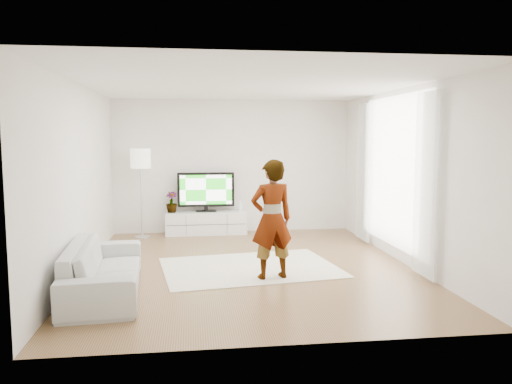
{
  "coord_description": "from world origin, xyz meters",
  "views": [
    {
      "loc": [
        -0.86,
        -7.59,
        2.02
      ],
      "look_at": [
        0.17,
        0.4,
        1.13
      ],
      "focal_mm": 35.0,
      "sensor_mm": 36.0,
      "label": 1
    }
  ],
  "objects": [
    {
      "name": "floor",
      "position": [
        0.0,
        0.0,
        0.0
      ],
      "size": [
        6.0,
        6.0,
        0.0
      ],
      "primitive_type": "plane",
      "color": "olive",
      "rests_on": "ground"
    },
    {
      "name": "ceiling",
      "position": [
        0.0,
        0.0,
        2.8
      ],
      "size": [
        6.0,
        6.0,
        0.0
      ],
      "primitive_type": "plane",
      "color": "white",
      "rests_on": "wall_back"
    },
    {
      "name": "wall_left",
      "position": [
        -2.5,
        0.0,
        1.4
      ],
      "size": [
        0.02,
        6.0,
        2.8
      ],
      "primitive_type": "cube",
      "color": "white",
      "rests_on": "floor"
    },
    {
      "name": "wall_right",
      "position": [
        2.5,
        0.0,
        1.4
      ],
      "size": [
        0.02,
        6.0,
        2.8
      ],
      "primitive_type": "cube",
      "color": "white",
      "rests_on": "floor"
    },
    {
      "name": "wall_back",
      "position": [
        0.0,
        3.0,
        1.4
      ],
      "size": [
        5.0,
        0.02,
        2.8
      ],
      "primitive_type": "cube",
      "color": "white",
      "rests_on": "floor"
    },
    {
      "name": "wall_front",
      "position": [
        0.0,
        -3.0,
        1.4
      ],
      "size": [
        5.0,
        0.02,
        2.8
      ],
      "primitive_type": "cube",
      "color": "white",
      "rests_on": "floor"
    },
    {
      "name": "window",
      "position": [
        2.48,
        0.3,
        1.45
      ],
      "size": [
        0.01,
        2.6,
        2.5
      ],
      "primitive_type": "cube",
      "color": "white",
      "rests_on": "wall_right"
    },
    {
      "name": "curtain_near",
      "position": [
        2.4,
        -1.0,
        1.35
      ],
      "size": [
        0.04,
        0.7,
        2.6
      ],
      "primitive_type": "cube",
      "color": "white",
      "rests_on": "floor"
    },
    {
      "name": "curtain_far",
      "position": [
        2.4,
        1.6,
        1.35
      ],
      "size": [
        0.04,
        0.7,
        2.6
      ],
      "primitive_type": "cube",
      "color": "white",
      "rests_on": "floor"
    },
    {
      "name": "media_console",
      "position": [
        -0.58,
        2.76,
        0.24
      ],
      "size": [
        1.68,
        0.48,
        0.47
      ],
      "color": "white",
      "rests_on": "floor"
    },
    {
      "name": "television",
      "position": [
        -0.58,
        2.79,
        0.92
      ],
      "size": [
        1.18,
        0.23,
        0.82
      ],
      "color": "black",
      "rests_on": "media_console"
    },
    {
      "name": "game_console",
      "position": [
        0.16,
        2.76,
        0.57
      ],
      "size": [
        0.08,
        0.15,
        0.2
      ],
      "rotation": [
        0.0,
        0.0,
        -0.24
      ],
      "color": "white",
      "rests_on": "media_console"
    },
    {
      "name": "potted_plant",
      "position": [
        -1.29,
        2.77,
        0.69
      ],
      "size": [
        0.28,
        0.28,
        0.43
      ],
      "primitive_type": "imported",
      "rotation": [
        0.0,
        0.0,
        -0.18
      ],
      "color": "#3F7238",
      "rests_on": "media_console"
    },
    {
      "name": "rug",
      "position": [
        0.01,
        -0.08,
        0.01
      ],
      "size": [
        2.88,
        2.25,
        0.01
      ],
      "primitive_type": "cube",
      "rotation": [
        0.0,
        0.0,
        0.14
      ],
      "color": "#F2EBCE",
      "rests_on": "floor"
    },
    {
      "name": "player",
      "position": [
        0.25,
        -0.7,
        0.86
      ],
      "size": [
        0.69,
        0.53,
        1.7
      ],
      "primitive_type": "imported",
      "rotation": [
        0.0,
        0.0,
        3.35
      ],
      "color": "#334772",
      "rests_on": "rug"
    },
    {
      "name": "sofa",
      "position": [
        -2.01,
        -1.08,
        0.33
      ],
      "size": [
        1.06,
        2.32,
        0.66
      ],
      "primitive_type": "imported",
      "rotation": [
        0.0,
        0.0,
        1.65
      ],
      "color": "#B3B3AE",
      "rests_on": "floor"
    },
    {
      "name": "floor_lamp",
      "position": [
        -1.87,
        2.57,
        1.52
      ],
      "size": [
        0.4,
        0.4,
        1.79
      ],
      "color": "silver",
      "rests_on": "floor"
    }
  ]
}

